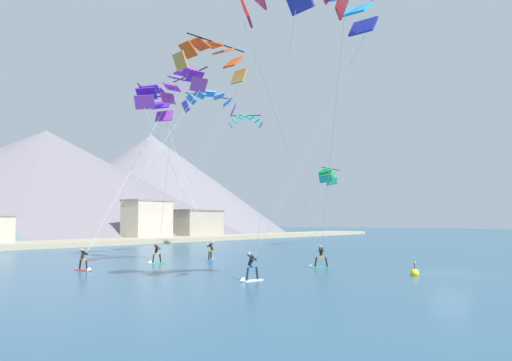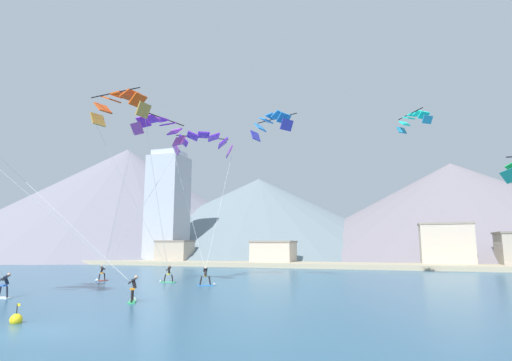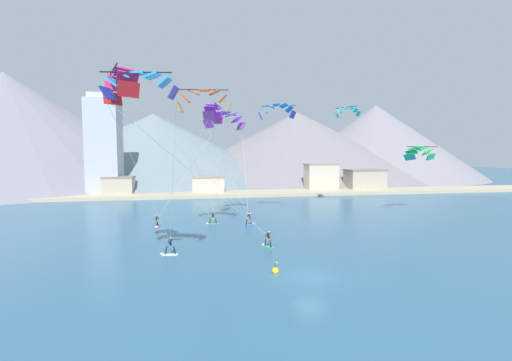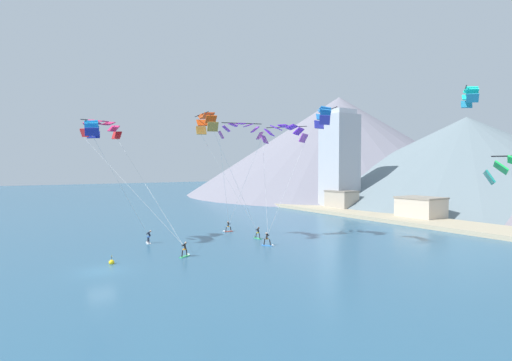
{
  "view_description": "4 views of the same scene",
  "coord_description": "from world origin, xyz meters",
  "px_view_note": "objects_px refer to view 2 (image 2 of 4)",
  "views": [
    {
      "loc": [
        -34.5,
        -10.43,
        3.54
      ],
      "look_at": [
        -3.48,
        13.64,
        6.71
      ],
      "focal_mm": 35.0,
      "sensor_mm": 36.0,
      "label": 1
    },
    {
      "loc": [
        14.42,
        -13.37,
        3.6
      ],
      "look_at": [
        3.99,
        17.56,
        8.9
      ],
      "focal_mm": 28.0,
      "sensor_mm": 36.0,
      "label": 2
    },
    {
      "loc": [
        -8.61,
        -24.91,
        9.6
      ],
      "look_at": [
        -1.01,
        18.71,
        6.16
      ],
      "focal_mm": 24.0,
      "sensor_mm": 36.0,
      "label": 3
    },
    {
      "loc": [
        39.73,
        -7.61,
        10.0
      ],
      "look_at": [
        1.94,
        16.2,
        8.4
      ],
      "focal_mm": 28.0,
      "sensor_mm": 36.0,
      "label": 4
    }
  ],
  "objects_px": {
    "kitesurfer_near_lead": "(100,277)",
    "parafoil_kite_near_lead": "(160,127)",
    "parafoil_kite_mid_center": "(203,142)",
    "parafoil_kite_far_left": "(120,105)",
    "kitesurfer_far_right": "(133,294)",
    "kitesurfer_mid_center": "(208,279)",
    "parafoil_kite_distant_low_drift": "(272,123)",
    "kitesurfer_far_left": "(167,277)",
    "parafoil_kite_distant_mid_solo": "(414,119)",
    "kitesurfer_near_trail": "(2,290)",
    "race_marker_buoy": "(16,320)"
  },
  "relations": [
    {
      "from": "kitesurfer_near_lead",
      "to": "parafoil_kite_near_lead",
      "type": "distance_m",
      "value": 16.36
    },
    {
      "from": "parafoil_kite_near_lead",
      "to": "parafoil_kite_mid_center",
      "type": "distance_m",
      "value": 6.03
    },
    {
      "from": "parafoil_kite_mid_center",
      "to": "parafoil_kite_far_left",
      "type": "bearing_deg",
      "value": -107.38
    },
    {
      "from": "kitesurfer_far_right",
      "to": "parafoil_kite_far_left",
      "type": "relative_size",
      "value": 0.11
    },
    {
      "from": "kitesurfer_mid_center",
      "to": "parafoil_kite_distant_low_drift",
      "type": "distance_m",
      "value": 17.02
    },
    {
      "from": "kitesurfer_far_left",
      "to": "parafoil_kite_near_lead",
      "type": "bearing_deg",
      "value": -83.87
    },
    {
      "from": "kitesurfer_far_left",
      "to": "parafoil_kite_mid_center",
      "type": "distance_m",
      "value": 14.67
    },
    {
      "from": "parafoil_kite_distant_mid_solo",
      "to": "kitesurfer_far_right",
      "type": "bearing_deg",
      "value": -130.11
    },
    {
      "from": "kitesurfer_far_right",
      "to": "parafoil_kite_mid_center",
      "type": "height_order",
      "value": "parafoil_kite_mid_center"
    },
    {
      "from": "parafoil_kite_near_lead",
      "to": "parafoil_kite_mid_center",
      "type": "bearing_deg",
      "value": 71.67
    },
    {
      "from": "kitesurfer_mid_center",
      "to": "parafoil_kite_mid_center",
      "type": "distance_m",
      "value": 15.11
    },
    {
      "from": "kitesurfer_near_trail",
      "to": "kitesurfer_far_right",
      "type": "height_order",
      "value": "kitesurfer_near_trail"
    },
    {
      "from": "kitesurfer_near_trail",
      "to": "kitesurfer_far_left",
      "type": "distance_m",
      "value": 14.55
    },
    {
      "from": "kitesurfer_far_right",
      "to": "parafoil_kite_far_left",
      "type": "distance_m",
      "value": 17.37
    },
    {
      "from": "kitesurfer_near_lead",
      "to": "parafoil_kite_distant_mid_solo",
      "type": "xyz_separation_m",
      "value": [
        31.18,
        10.69,
        16.69
      ]
    },
    {
      "from": "parafoil_kite_far_left",
      "to": "race_marker_buoy",
      "type": "bearing_deg",
      "value": -68.29
    },
    {
      "from": "kitesurfer_mid_center",
      "to": "parafoil_kite_far_left",
      "type": "distance_m",
      "value": 17.38
    },
    {
      "from": "parafoil_kite_mid_center",
      "to": "parafoil_kite_distant_low_drift",
      "type": "xyz_separation_m",
      "value": [
        7.72,
        0.27,
        1.51
      ]
    },
    {
      "from": "kitesurfer_near_trail",
      "to": "kitesurfer_far_left",
      "type": "bearing_deg",
      "value": 71.23
    },
    {
      "from": "kitesurfer_mid_center",
      "to": "kitesurfer_far_right",
      "type": "height_order",
      "value": "kitesurfer_mid_center"
    },
    {
      "from": "kitesurfer_mid_center",
      "to": "race_marker_buoy",
      "type": "height_order",
      "value": "kitesurfer_mid_center"
    },
    {
      "from": "parafoil_kite_mid_center",
      "to": "race_marker_buoy",
      "type": "bearing_deg",
      "value": -84.89
    },
    {
      "from": "kitesurfer_far_left",
      "to": "kitesurfer_far_right",
      "type": "bearing_deg",
      "value": -67.76
    },
    {
      "from": "kitesurfer_far_right",
      "to": "race_marker_buoy",
      "type": "bearing_deg",
      "value": -96.53
    },
    {
      "from": "kitesurfer_mid_center",
      "to": "kitesurfer_far_left",
      "type": "distance_m",
      "value": 5.39
    },
    {
      "from": "kitesurfer_far_right",
      "to": "parafoil_kite_far_left",
      "type": "xyz_separation_m",
      "value": [
        -6.13,
        5.46,
        15.31
      ]
    },
    {
      "from": "kitesurfer_near_trail",
      "to": "kitesurfer_far_right",
      "type": "xyz_separation_m",
      "value": [
        9.84,
        1.16,
        -0.02
      ]
    },
    {
      "from": "parafoil_kite_near_lead",
      "to": "parafoil_kite_distant_low_drift",
      "type": "relative_size",
      "value": 2.65
    },
    {
      "from": "kitesurfer_near_lead",
      "to": "kitesurfer_far_left",
      "type": "height_order",
      "value": "kitesurfer_far_left"
    },
    {
      "from": "kitesurfer_mid_center",
      "to": "kitesurfer_near_trail",
      "type": "bearing_deg",
      "value": -128.84
    },
    {
      "from": "kitesurfer_near_trail",
      "to": "race_marker_buoy",
      "type": "relative_size",
      "value": 1.74
    },
    {
      "from": "kitesurfer_near_lead",
      "to": "race_marker_buoy",
      "type": "relative_size",
      "value": 1.71
    },
    {
      "from": "parafoil_kite_mid_center",
      "to": "parafoil_kite_distant_mid_solo",
      "type": "relative_size",
      "value": 3.31
    },
    {
      "from": "parafoil_kite_mid_center",
      "to": "race_marker_buoy",
      "type": "height_order",
      "value": "parafoil_kite_mid_center"
    },
    {
      "from": "kitesurfer_far_left",
      "to": "parafoil_kite_distant_mid_solo",
      "type": "distance_m",
      "value": 30.84
    },
    {
      "from": "parafoil_kite_far_left",
      "to": "kitesurfer_far_left",
      "type": "bearing_deg",
      "value": 82.26
    },
    {
      "from": "kitesurfer_mid_center",
      "to": "parafoil_kite_near_lead",
      "type": "xyz_separation_m",
      "value": [
        -4.86,
        -1.21,
        14.33
      ]
    },
    {
      "from": "kitesurfer_near_trail",
      "to": "parafoil_kite_mid_center",
      "type": "xyz_separation_m",
      "value": [
        6.88,
        16.73,
        14.14
      ]
    },
    {
      "from": "kitesurfer_near_trail",
      "to": "race_marker_buoy",
      "type": "bearing_deg",
      "value": -36.23
    },
    {
      "from": "kitesurfer_mid_center",
      "to": "parafoil_kite_distant_low_drift",
      "type": "xyz_separation_m",
      "value": [
        4.75,
        4.77,
        15.63
      ]
    },
    {
      "from": "kitesurfer_near_trail",
      "to": "parafoil_kite_far_left",
      "type": "relative_size",
      "value": 0.11
    },
    {
      "from": "kitesurfer_far_left",
      "to": "parafoil_kite_mid_center",
      "type": "height_order",
      "value": "parafoil_kite_mid_center"
    },
    {
      "from": "kitesurfer_far_left",
      "to": "kitesurfer_far_right",
      "type": "xyz_separation_m",
      "value": [
        5.16,
        -12.62,
        0.04
      ]
    },
    {
      "from": "kitesurfer_near_lead",
      "to": "kitesurfer_near_trail",
      "type": "height_order",
      "value": "kitesurfer_near_trail"
    },
    {
      "from": "kitesurfer_near_trail",
      "to": "parafoil_kite_near_lead",
      "type": "distance_m",
      "value": 18.77
    },
    {
      "from": "parafoil_kite_far_left",
      "to": "race_marker_buoy",
      "type": "height_order",
      "value": "parafoil_kite_far_left"
    },
    {
      "from": "kitesurfer_near_trail",
      "to": "parafoil_kite_distant_mid_solo",
      "type": "distance_m",
      "value": 40.69
    },
    {
      "from": "kitesurfer_far_left",
      "to": "parafoil_kite_far_left",
      "type": "relative_size",
      "value": 0.11
    },
    {
      "from": "kitesurfer_far_right",
      "to": "parafoil_kite_mid_center",
      "type": "distance_m",
      "value": 21.25
    },
    {
      "from": "parafoil_kite_far_left",
      "to": "parafoil_kite_distant_mid_solo",
      "type": "height_order",
      "value": "parafoil_kite_distant_mid_solo"
    }
  ]
}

